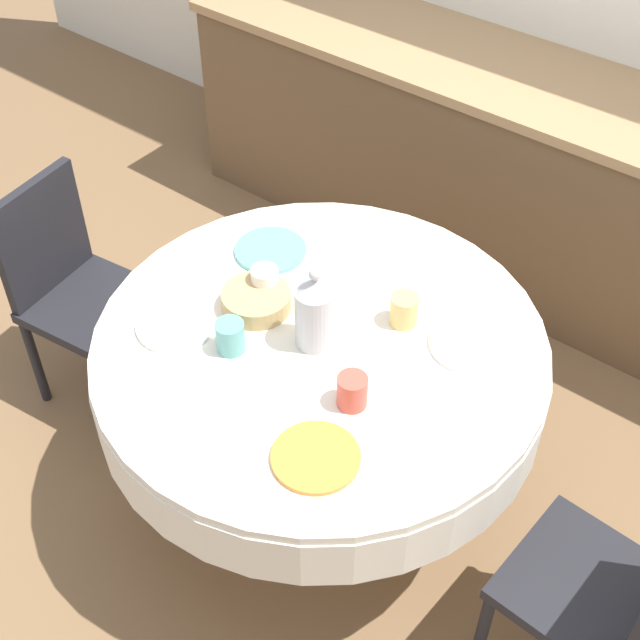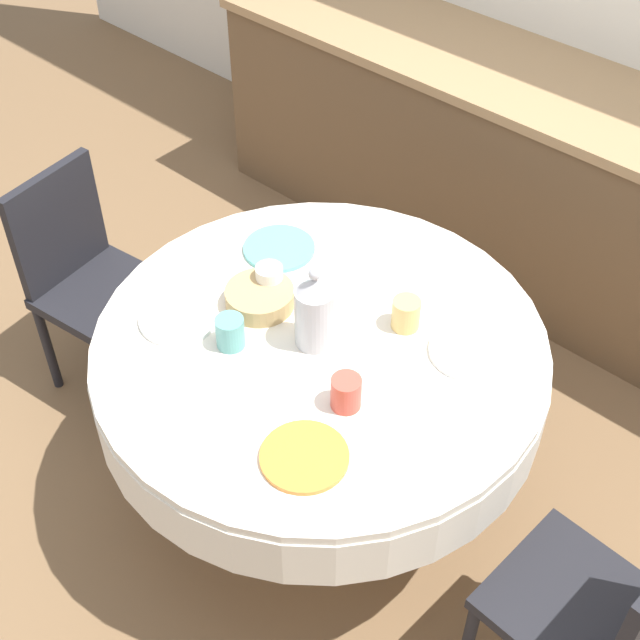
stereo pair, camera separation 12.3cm
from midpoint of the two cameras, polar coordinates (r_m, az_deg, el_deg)
ground_plane at (r=3.17m, az=-1.13°, el=-10.79°), size 12.00×12.00×0.00m
kitchen_counter at (r=3.77m, az=13.05°, el=8.26°), size 3.24×0.64×0.91m
dining_table at (r=2.69m, az=-1.32°, el=-3.14°), size 1.35×1.35×0.74m
chair_left at (r=2.50m, az=17.02°, el=-16.36°), size 0.42×0.42×0.88m
chair_right at (r=3.29m, az=-16.50°, el=2.15°), size 0.45×0.45×0.88m
plate_near_left at (r=2.68m, az=-10.55°, el=-0.34°), size 0.23×0.23×0.01m
cup_near_left at (r=2.56m, az=-7.13°, el=-1.09°), size 0.08×0.08×0.10m
plate_near_right at (r=2.31m, az=-1.83°, el=-8.82°), size 0.23×0.23×0.01m
cup_near_right at (r=2.40m, az=0.60°, el=-4.61°), size 0.08×0.08×0.10m
plate_far_left at (r=2.90m, az=-4.40°, el=4.45°), size 0.23×0.23×0.01m
cup_far_left at (r=2.72m, az=-4.85°, el=2.39°), size 0.08×0.08×0.10m
plate_far_right at (r=2.60m, az=8.17°, el=-1.56°), size 0.23×0.23×0.01m
cup_far_right at (r=2.63m, az=4.06°, el=0.62°), size 0.08×0.08×0.10m
coffee_carafe at (r=2.51m, az=-1.74°, el=0.51°), size 0.12×0.12×0.28m
bread_basket at (r=2.69m, az=-5.41°, el=1.24°), size 0.21×0.21×0.06m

